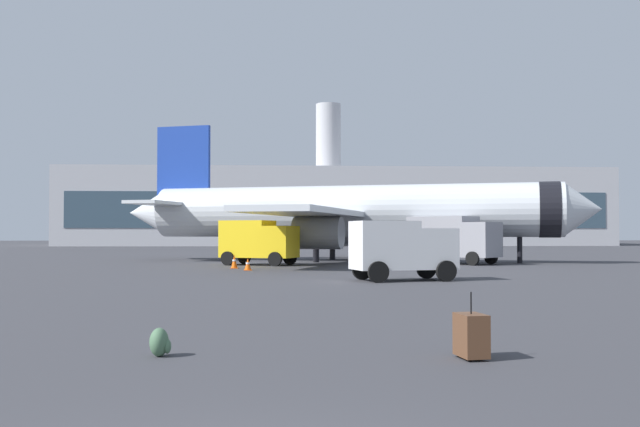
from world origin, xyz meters
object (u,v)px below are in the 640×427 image
Objects in this scene: rolling_suitcase at (471,335)px; traveller_backpack at (160,343)px; fuel_truck at (453,238)px; service_truck at (258,240)px; safety_cone_mid at (248,264)px; airplane_at_gate at (348,212)px; cargo_van at (402,247)px; safety_cone_near at (234,261)px.

rolling_suitcase is 5.18m from traveller_backpack.
fuel_truck reaches higher than rolling_suitcase.
service_truck is at bearing 97.40° from rolling_suitcase.
rolling_suitcase is (4.94, -28.61, 0.05)m from safety_cone_mid.
safety_cone_mid is at bearing 99.80° from rolling_suitcase.
airplane_at_gate is 41.52m from traveller_backpack.
cargo_van reaches higher than rolling_suitcase.
service_truck is 1.12× the size of cargo_van.
service_truck is 11.00× the size of traveller_backpack.
service_truck is at bearing 86.83° from safety_cone_mid.
airplane_at_gate is 31.74× the size of rolling_suitcase.
safety_cone_near is 0.75× the size of rolling_suitcase.
safety_cone_near is at bearing 100.70° from rolling_suitcase.
fuel_truck reaches higher than safety_cone_mid.
airplane_at_gate is 72.74× the size of traveller_backpack.
cargo_van is at bearing -66.83° from service_truck.
safety_cone_mid is at bearing -68.70° from safety_cone_near.
service_truck is 0.88× the size of fuel_truck.
airplane_at_gate is at bearing 142.33° from fuel_truck.
cargo_van is 13.98m from safety_cone_near.
airplane_at_gate reaches higher than traveller_backpack.
airplane_at_gate reaches higher than service_truck.
safety_cone_near is at bearing 125.01° from cargo_van.
traveller_backpack is (-0.57, -34.72, -1.37)m from service_truck.
rolling_suitcase is at bearing -96.32° from cargo_van.
airplane_at_gate is at bearing 53.58° from safety_cone_near.
cargo_van is 19.64m from rolling_suitcase.
safety_cone_mid is at bearing 127.91° from cargo_van.
safety_cone_near is (-7.67, -10.40, -3.25)m from airplane_at_gate.
safety_cone_mid is (-7.10, 9.12, -1.11)m from cargo_van.
safety_cone_near is at bearing -159.63° from fuel_truck.
safety_cone_mid is at bearing 89.58° from traveller_backpack.
airplane_at_gate is at bearing 90.86° from cargo_van.
service_truck is at bearing -175.71° from fuel_truck.
fuel_truck reaches higher than safety_cone_near.
cargo_van reaches higher than safety_cone_mid.
fuel_truck is 15.45m from safety_cone_mid.
safety_cone_mid reaches higher than traveller_backpack.
safety_cone_near is at bearing 91.29° from traveller_backpack.
rolling_suitcase reaches higher than traveller_backpack.
safety_cone_near is 2.46m from safety_cone_mid.
fuel_truck reaches higher than traveller_backpack.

